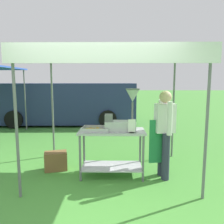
{
  "coord_description": "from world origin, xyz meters",
  "views": [
    {
      "loc": [
        0.32,
        -2.87,
        1.78
      ],
      "look_at": [
        0.25,
        1.37,
        1.19
      ],
      "focal_mm": 35.81,
      "sensor_mm": 36.0,
      "label": 1
    }
  ],
  "objects_px": {
    "donut_tray": "(95,130)",
    "vendor": "(164,130)",
    "donut_fryer": "(123,116)",
    "van_navy": "(66,103)",
    "menu_sign": "(132,127)",
    "supply_crate": "(56,161)",
    "stall_canopy": "(112,57)",
    "donut_cart": "(112,144)"
  },
  "relations": [
    {
      "from": "donut_cart",
      "to": "donut_fryer",
      "type": "distance_m",
      "value": 0.57
    },
    {
      "from": "donut_tray",
      "to": "supply_crate",
      "type": "distance_m",
      "value": 1.14
    },
    {
      "from": "stall_canopy",
      "to": "vendor",
      "type": "height_order",
      "value": "stall_canopy"
    },
    {
      "from": "donut_fryer",
      "to": "menu_sign",
      "type": "xyz_separation_m",
      "value": [
        0.15,
        -0.17,
        -0.17
      ]
    },
    {
      "from": "menu_sign",
      "to": "vendor",
      "type": "distance_m",
      "value": 0.62
    },
    {
      "from": "donut_tray",
      "to": "vendor",
      "type": "distance_m",
      "value": 1.25
    },
    {
      "from": "donut_fryer",
      "to": "van_navy",
      "type": "bearing_deg",
      "value": 112.91
    },
    {
      "from": "donut_fryer",
      "to": "menu_sign",
      "type": "relative_size",
      "value": 3.21
    },
    {
      "from": "donut_tray",
      "to": "supply_crate",
      "type": "height_order",
      "value": "donut_tray"
    },
    {
      "from": "menu_sign",
      "to": "van_navy",
      "type": "xyz_separation_m",
      "value": [
        -2.38,
        5.44,
        -0.1
      ]
    },
    {
      "from": "vendor",
      "to": "van_navy",
      "type": "bearing_deg",
      "value": 119.31
    },
    {
      "from": "donut_tray",
      "to": "menu_sign",
      "type": "bearing_deg",
      "value": -13.8
    },
    {
      "from": "stall_canopy",
      "to": "donut_fryer",
      "type": "relative_size",
      "value": 3.91
    },
    {
      "from": "stall_canopy",
      "to": "donut_cart",
      "type": "xyz_separation_m",
      "value": [
        0.0,
        -0.1,
        -1.6
      ]
    },
    {
      "from": "stall_canopy",
      "to": "supply_crate",
      "type": "xyz_separation_m",
      "value": [
        -1.14,
        0.17,
        -2.04
      ]
    },
    {
      "from": "vendor",
      "to": "van_navy",
      "type": "height_order",
      "value": "van_navy"
    },
    {
      "from": "van_navy",
      "to": "donut_fryer",
      "type": "bearing_deg",
      "value": -67.09
    },
    {
      "from": "menu_sign",
      "to": "supply_crate",
      "type": "xyz_separation_m",
      "value": [
        -1.49,
        0.46,
        -0.8
      ]
    },
    {
      "from": "stall_canopy",
      "to": "supply_crate",
      "type": "bearing_deg",
      "value": 171.54
    },
    {
      "from": "supply_crate",
      "to": "donut_cart",
      "type": "bearing_deg",
      "value": -13.25
    },
    {
      "from": "donut_fryer",
      "to": "van_navy",
      "type": "height_order",
      "value": "van_navy"
    },
    {
      "from": "donut_cart",
      "to": "supply_crate",
      "type": "relative_size",
      "value": 2.43
    },
    {
      "from": "stall_canopy",
      "to": "vendor",
      "type": "distance_m",
      "value": 1.63
    },
    {
      "from": "supply_crate",
      "to": "van_navy",
      "type": "bearing_deg",
      "value": 100.11
    },
    {
      "from": "donut_cart",
      "to": "menu_sign",
      "type": "height_order",
      "value": "menu_sign"
    },
    {
      "from": "vendor",
      "to": "menu_sign",
      "type": "bearing_deg",
      "value": -166.73
    },
    {
      "from": "donut_fryer",
      "to": "menu_sign",
      "type": "bearing_deg",
      "value": -48.29
    },
    {
      "from": "supply_crate",
      "to": "van_navy",
      "type": "height_order",
      "value": "van_navy"
    },
    {
      "from": "donut_fryer",
      "to": "supply_crate",
      "type": "height_order",
      "value": "donut_fryer"
    },
    {
      "from": "donut_cart",
      "to": "van_navy",
      "type": "relative_size",
      "value": 0.21
    },
    {
      "from": "menu_sign",
      "to": "supply_crate",
      "type": "height_order",
      "value": "menu_sign"
    },
    {
      "from": "donut_fryer",
      "to": "stall_canopy",
      "type": "bearing_deg",
      "value": 147.97
    },
    {
      "from": "stall_canopy",
      "to": "van_navy",
      "type": "distance_m",
      "value": 5.69
    },
    {
      "from": "donut_tray",
      "to": "donut_fryer",
      "type": "xyz_separation_m",
      "value": [
        0.51,
        0.01,
        0.25
      ]
    },
    {
      "from": "donut_cart",
      "to": "vendor",
      "type": "distance_m",
      "value": 1.0
    },
    {
      "from": "stall_canopy",
      "to": "vendor",
      "type": "bearing_deg",
      "value": -9.21
    },
    {
      "from": "vendor",
      "to": "supply_crate",
      "type": "xyz_separation_m",
      "value": [
        -2.09,
        0.32,
        -0.72
      ]
    },
    {
      "from": "vendor",
      "to": "donut_cart",
      "type": "bearing_deg",
      "value": 176.65
    },
    {
      "from": "donut_fryer",
      "to": "donut_tray",
      "type": "bearing_deg",
      "value": -179.26
    },
    {
      "from": "stall_canopy",
      "to": "donut_fryer",
      "type": "xyz_separation_m",
      "value": [
        0.2,
        -0.13,
        -1.07
      ]
    },
    {
      "from": "supply_crate",
      "to": "vendor",
      "type": "bearing_deg",
      "value": -8.8
    },
    {
      "from": "stall_canopy",
      "to": "supply_crate",
      "type": "height_order",
      "value": "stall_canopy"
    }
  ]
}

